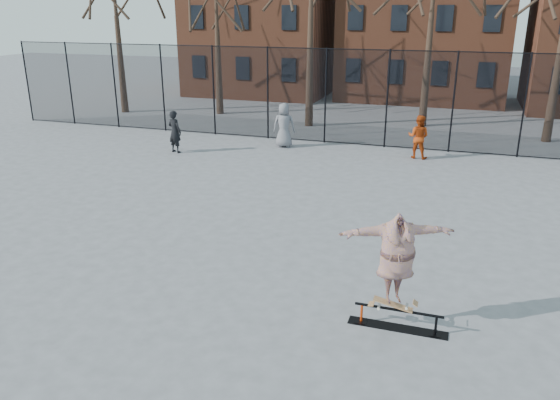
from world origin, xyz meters
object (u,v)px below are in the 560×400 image
(bystander_grey, at_px, (284,125))
(bystander_black, at_px, (175,132))
(skater, at_px, (396,262))
(bystander_red, at_px, (418,137))
(skateboard, at_px, (393,306))
(skate_rail, at_px, (398,321))

(bystander_grey, distance_m, bystander_black, 4.50)
(skater, distance_m, bystander_grey, 13.92)
(bystander_grey, distance_m, bystander_red, 5.49)
(skateboard, xyz_separation_m, bystander_red, (-0.63, 12.42, 0.40))
(skate_rail, height_order, skateboard, skateboard)
(skate_rail, relative_size, bystander_grey, 0.98)
(skate_rail, bearing_deg, skater, -180.00)
(skater, height_order, bystander_black, skater)
(skater, relative_size, bystander_grey, 1.12)
(skateboard, distance_m, bystander_grey, 13.92)
(skateboard, relative_size, bystander_black, 0.46)
(skate_rail, distance_m, bystander_black, 14.42)
(skate_rail, relative_size, bystander_black, 1.07)
(bystander_grey, xyz_separation_m, bystander_black, (-3.89, -2.24, -0.08))
(bystander_grey, bearing_deg, bystander_black, 17.65)
(skater, distance_m, bystander_red, 12.44)
(skateboard, height_order, bystander_black, bystander_black)
(skateboard, relative_size, skater, 0.38)
(bystander_black, bearing_deg, skateboard, 151.14)
(skateboard, distance_m, skater, 0.89)
(skater, xyz_separation_m, bystander_red, (-0.63, 12.42, -0.49))
(bystander_black, relative_size, bystander_red, 1.01)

